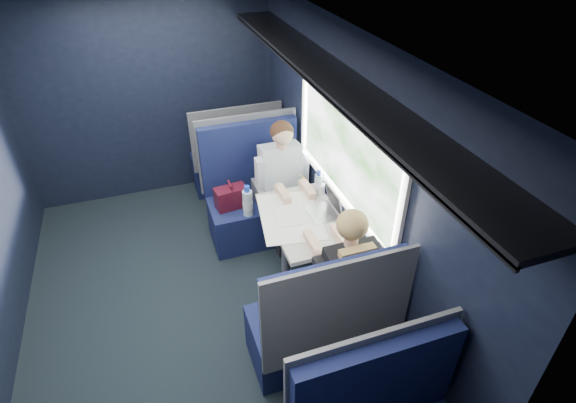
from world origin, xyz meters
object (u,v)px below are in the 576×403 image
object	(u,v)px
man	(284,179)
woman	(344,272)
seat_bay_far	(320,326)
seat_row_front	(235,159)
bottle_small	(318,183)
cup	(321,189)
seat_bay_near	(255,200)
laptop	(327,206)
table	(302,226)

from	to	relation	value
man	woman	bearing A→B (deg)	-90.00
seat_bay_far	seat_row_front	world-z (taller)	seat_bay_far
bottle_small	cup	size ratio (longest dim) A/B	2.40
seat_bay_far	woman	distance (m)	0.43
seat_row_front	man	bearing A→B (deg)	-77.17
woman	seat_row_front	bearing A→B (deg)	95.70
seat_bay_near	laptop	xyz separation A→B (m)	(0.43, -0.85, 0.38)
laptop	bottle_small	world-z (taller)	bottle_small
cup	bottle_small	bearing A→B (deg)	153.36
man	laptop	size ratio (longest dim) A/B	4.27
seat_row_front	woman	bearing A→B (deg)	-84.30
laptop	bottle_small	size ratio (longest dim) A/B	1.28
woman	laptop	distance (m)	0.75
seat_bay_near	woman	bearing A→B (deg)	-80.63
man	bottle_small	xyz separation A→B (m)	(0.21, -0.37, 0.13)
seat_bay_near	seat_bay_far	world-z (taller)	same
seat_bay_far	woman	size ratio (longest dim) A/B	0.95
seat_row_front	woman	xyz separation A→B (m)	(0.25, -2.50, 0.32)
woman	bottle_small	distance (m)	1.06
seat_bay_near	bottle_small	size ratio (longest dim) A/B	5.21
table	seat_row_front	bearing A→B (deg)	95.80
woman	cup	bearing A→B (deg)	77.32
woman	cup	distance (m)	1.05
seat_bay_near	seat_row_front	bearing A→B (deg)	89.37
table	seat_row_front	size ratio (longest dim) A/B	0.86
seat_bay_near	man	xyz separation A→B (m)	(0.26, -0.17, 0.30)
seat_bay_far	man	distance (m)	1.62
woman	bottle_small	xyz separation A→B (m)	(0.21, 1.03, 0.12)
laptop	cup	xyz separation A→B (m)	(0.06, 0.30, -0.01)
table	seat_bay_near	distance (m)	0.92
woman	cup	world-z (taller)	woman
laptop	woman	bearing A→B (deg)	-103.23
man	bottle_small	size ratio (longest dim) A/B	5.46
seat_bay_far	cup	world-z (taller)	seat_bay_far
table	woman	xyz separation A→B (m)	(0.07, -0.71, 0.06)
seat_row_front	man	xyz separation A→B (m)	(0.25, -1.10, 0.31)
table	seat_bay_near	world-z (taller)	seat_bay_near
table	man	size ratio (longest dim) A/B	0.76
bottle_small	seat_bay_far	bearing A→B (deg)	-110.95
seat_bay_near	cup	xyz separation A→B (m)	(0.49, -0.55, 0.37)
man	seat_bay_near	bearing A→B (deg)	146.67
seat_bay_near	man	size ratio (longest dim) A/B	0.95
seat_bay_near	seat_bay_far	size ratio (longest dim) A/B	1.00
bottle_small	seat_bay_near	bearing A→B (deg)	130.79
seat_bay_far	seat_row_front	distance (m)	2.67
laptop	seat_bay_far	bearing A→B (deg)	-115.23
table	man	distance (m)	0.70
seat_row_front	cup	world-z (taller)	seat_row_front
woman	bottle_small	bearing A→B (deg)	78.53
seat_bay_near	man	world-z (taller)	man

